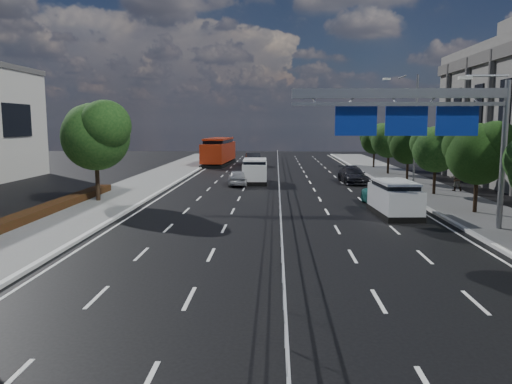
{
  "coord_description": "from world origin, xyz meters",
  "views": [
    {
      "loc": [
        -0.24,
        -14.21,
        5.17
      ],
      "look_at": [
        -1.05,
        5.98,
        2.4
      ],
      "focal_mm": 35.0,
      "sensor_mm": 36.0,
      "label": 1
    }
  ],
  "objects": [
    {
      "name": "far_tree_g",
      "position": [
        11.25,
        36.98,
        3.75
      ],
      "size": [
        3.96,
        3.69,
        5.45
      ],
      "color": "black",
      "rests_on": "ground"
    },
    {
      "name": "far_tree_e",
      "position": [
        11.25,
        21.98,
        3.56
      ],
      "size": [
        3.63,
        3.38,
        5.13
      ],
      "color": "black",
      "rests_on": "ground"
    },
    {
      "name": "pedestrian_b",
      "position": [
        13.4,
        23.82,
        1.1
      ],
      "size": [
        1.09,
        0.95,
        1.92
      ],
      "primitive_type": "imported",
      "rotation": [
        0.0,
        0.0,
        2.88
      ],
      "color": "gray",
      "rests_on": "sidewalk_far"
    },
    {
      "name": "parked_car_dark",
      "position": [
        6.5,
        29.58,
        0.7
      ],
      "size": [
        2.29,
        4.97,
        1.41
      ],
      "primitive_type": "imported",
      "rotation": [
        0.0,
        0.0,
        0.07
      ],
      "color": "black",
      "rests_on": "ground"
    },
    {
      "name": "far_tree_d",
      "position": [
        11.25,
        14.48,
        3.69
      ],
      "size": [
        3.85,
        3.59,
        5.34
      ],
      "color": "black",
      "rests_on": "ground"
    },
    {
      "name": "white_minivan",
      "position": [
        -2.08,
        29.4,
        1.04
      ],
      "size": [
        2.2,
        4.92,
        2.12
      ],
      "rotation": [
        0.0,
        0.0,
        0.02
      ],
      "color": "black",
      "rests_on": "ground"
    },
    {
      "name": "near_tree_back",
      "position": [
        -11.94,
        17.97,
        4.61
      ],
      "size": [
        4.84,
        4.51,
        6.69
      ],
      "color": "black",
      "rests_on": "ground"
    },
    {
      "name": "near_car_silver",
      "position": [
        -3.49,
        27.61,
        0.66
      ],
      "size": [
        1.96,
        4.04,
        1.33
      ],
      "primitive_type": "imported",
      "rotation": [
        0.0,
        0.0,
        3.24
      ],
      "color": "#97989D",
      "rests_on": "ground"
    },
    {
      "name": "median_fence",
      "position": [
        0.0,
        22.5,
        0.53
      ],
      "size": [
        0.05,
        85.0,
        1.02
      ],
      "color": "silver",
      "rests_on": "ground"
    },
    {
      "name": "parked_car_teal",
      "position": [
        6.5,
        17.25,
        0.61
      ],
      "size": [
        2.07,
        4.4,
        1.22
      ],
      "primitive_type": "imported",
      "rotation": [
        0.0,
        0.0,
        0.01
      ],
      "color": "#176A64",
      "rests_on": "ground"
    },
    {
      "name": "overhead_gantry",
      "position": [
        6.74,
        10.05,
        5.61
      ],
      "size": [
        10.24,
        0.38,
        7.45
      ],
      "color": "gray",
      "rests_on": "ground"
    },
    {
      "name": "streetlight_far",
      "position": [
        10.5,
        26.0,
        5.21
      ],
      "size": [
        2.78,
        2.4,
        9.0
      ],
      "color": "gray",
      "rests_on": "ground"
    },
    {
      "name": "silver_minivan",
      "position": [
        6.5,
        14.0,
        0.97
      ],
      "size": [
        2.29,
        4.86,
        1.97
      ],
      "rotation": [
        0.0,
        0.0,
        0.06
      ],
      "color": "black",
      "rests_on": "ground"
    },
    {
      "name": "far_tree_f",
      "position": [
        11.24,
        29.48,
        3.49
      ],
      "size": [
        3.52,
        3.28,
        5.02
      ],
      "color": "black",
      "rests_on": "ground"
    },
    {
      "name": "near_car_dark",
      "position": [
        -3.16,
        48.15,
        0.8
      ],
      "size": [
        2.31,
        5.04,
        1.6
      ],
      "primitive_type": "imported",
      "rotation": [
        0.0,
        0.0,
        3.27
      ],
      "color": "black",
      "rests_on": "ground"
    },
    {
      "name": "ground",
      "position": [
        0.0,
        0.0,
        0.0
      ],
      "size": [
        160.0,
        160.0,
        0.0
      ],
      "primitive_type": "plane",
      "color": "black",
      "rests_on": "ground"
    },
    {
      "name": "red_bus",
      "position": [
        -7.5,
        48.93,
        1.76
      ],
      "size": [
        3.39,
        11.47,
        3.38
      ],
      "rotation": [
        0.0,
        0.0,
        -0.06
      ],
      "color": "black",
      "rests_on": "ground"
    },
    {
      "name": "far_tree_h",
      "position": [
        11.24,
        44.48,
        3.42
      ],
      "size": [
        3.41,
        3.18,
        4.91
      ],
      "color": "black",
      "rests_on": "ground"
    }
  ]
}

